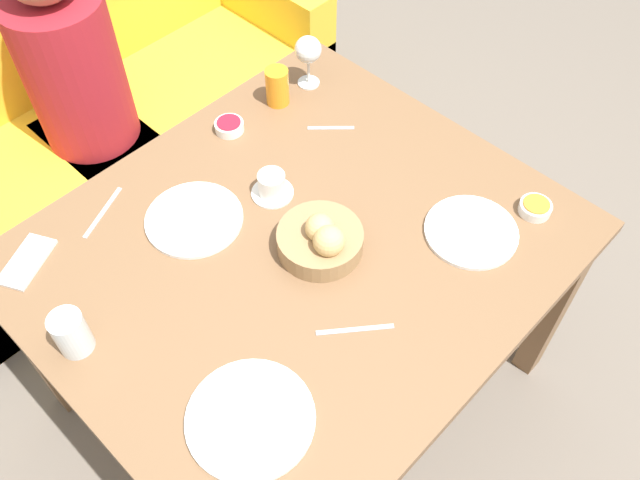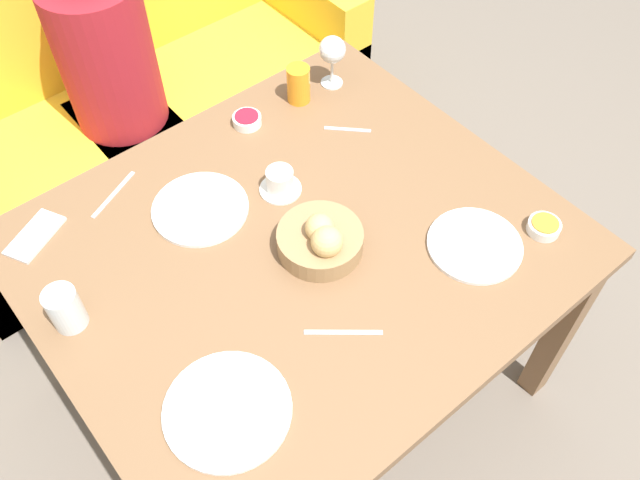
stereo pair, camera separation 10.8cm
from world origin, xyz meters
name	(u,v)px [view 2 (the right image)]	position (x,y,z in m)	size (l,w,h in m)	color
ground_plane	(303,379)	(0.00, 0.00, 0.00)	(10.00, 10.00, 0.00)	#6B6056
dining_table	(298,264)	(0.00, 0.00, 0.63)	(1.21, 1.06, 0.72)	brown
couch	(136,104)	(0.13, 1.15, 0.31)	(1.64, 0.70, 0.87)	gold
seated_person	(119,98)	(0.02, 1.00, 0.50)	(0.30, 0.39, 1.14)	#23232D
bread_basket	(321,239)	(0.03, -0.05, 0.76)	(0.20, 0.20, 0.11)	#99754C
plate_near_left	(227,410)	(-0.37, -0.25, 0.73)	(0.26, 0.26, 0.01)	white
plate_near_right	(475,245)	(0.32, -0.28, 0.73)	(0.23, 0.23, 0.01)	white
plate_far_center	(200,209)	(-0.12, 0.23, 0.73)	(0.24, 0.24, 0.01)	white
juice_glass	(299,84)	(0.32, 0.40, 0.78)	(0.07, 0.07, 0.11)	orange
water_tumbler	(65,309)	(-0.51, 0.14, 0.78)	(0.07, 0.07, 0.11)	silver
wine_glass	(332,51)	(0.44, 0.39, 0.84)	(0.08, 0.08, 0.16)	silver
coffee_cup	(280,182)	(0.07, 0.16, 0.75)	(0.11, 0.11, 0.07)	white
jam_bowl_berry	(247,120)	(0.15, 0.41, 0.74)	(0.08, 0.08, 0.03)	white
jam_bowl_honey	(544,227)	(0.48, -0.35, 0.74)	(0.08, 0.08, 0.03)	white
fork_silver	(343,332)	(-0.08, -0.26, 0.72)	(0.14, 0.12, 0.00)	#B7B7BC
knife_silver	(114,194)	(-0.26, 0.41, 0.72)	(0.16, 0.08, 0.00)	#B7B7BC
spoon_coffee	(348,129)	(0.35, 0.22, 0.72)	(0.10, 0.10, 0.00)	#B7B7BC
cell_phone	(35,236)	(-0.47, 0.41, 0.73)	(0.17, 0.13, 0.01)	silver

